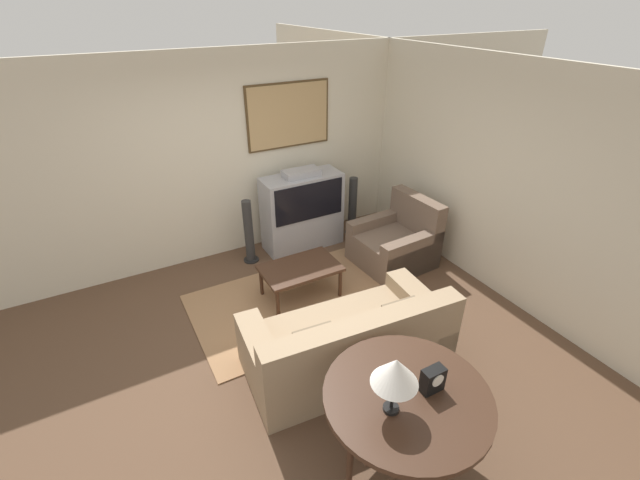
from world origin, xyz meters
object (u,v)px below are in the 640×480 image
at_px(couch, 348,344).
at_px(console_table, 407,401).
at_px(armchair, 395,243).
at_px(speaker_tower_left, 249,234).
at_px(table_lamp, 395,372).
at_px(mantel_clock, 433,380).
at_px(coffee_table, 300,270).
at_px(tv, 302,211).
at_px(speaker_tower_right, 352,208).

relative_size(couch, console_table, 1.69).
relative_size(armchair, speaker_tower_left, 1.09).
distance_m(armchair, table_lamp, 3.25).
distance_m(console_table, mantel_clock, 0.24).
bearing_deg(mantel_clock, coffee_table, 86.57).
height_order(tv, table_lamp, table_lamp).
height_order(table_lamp, speaker_tower_right, table_lamp).
bearing_deg(table_lamp, coffee_table, 78.24).
bearing_deg(console_table, speaker_tower_left, 88.88).
xyz_separation_m(tv, table_lamp, (-1.07, -3.46, 0.60)).
distance_m(couch, console_table, 1.18).
bearing_deg(speaker_tower_right, armchair, -86.20).
bearing_deg(armchair, couch, -53.09).
relative_size(tv, console_table, 0.98).
xyz_separation_m(tv, speaker_tower_right, (0.83, -0.04, -0.13)).
bearing_deg(speaker_tower_right, table_lamp, -119.09).
bearing_deg(tv, console_table, -104.67).
xyz_separation_m(armchair, table_lamp, (-1.97, -2.43, 0.87)).
bearing_deg(console_table, table_lamp, -167.38).
distance_m(armchair, speaker_tower_right, 1.00).
relative_size(coffee_table, speaker_tower_right, 1.01).
xyz_separation_m(coffee_table, speaker_tower_right, (1.41, 1.05, 0.05)).
xyz_separation_m(console_table, speaker_tower_right, (1.72, 3.38, -0.31)).
relative_size(armchair, table_lamp, 2.15).
xyz_separation_m(armchair, speaker_tower_right, (-0.07, 0.99, 0.14)).
relative_size(coffee_table, mantel_clock, 4.76).
xyz_separation_m(table_lamp, mantel_clock, (0.35, -0.00, -0.26)).
bearing_deg(table_lamp, armchair, 51.02).
relative_size(armchair, console_table, 0.83).
distance_m(couch, mantel_clock, 1.27).
xyz_separation_m(couch, console_table, (-0.20, -1.07, 0.44)).
height_order(armchair, table_lamp, table_lamp).
relative_size(armchair, speaker_tower_right, 1.09).
bearing_deg(coffee_table, console_table, -97.65).
distance_m(table_lamp, speaker_tower_left, 3.51).
bearing_deg(couch, tv, -101.79).
height_order(armchair, coffee_table, armchair).
bearing_deg(console_table, armchair, 53.22).
distance_m(tv, speaker_tower_left, 0.84).
xyz_separation_m(table_lamp, speaker_tower_left, (0.25, 3.42, -0.73)).
bearing_deg(coffee_table, armchair, 2.53).
height_order(tv, speaker_tower_right, tv).
bearing_deg(coffee_table, tv, 61.88).
xyz_separation_m(coffee_table, table_lamp, (-0.49, -2.37, 0.78)).
xyz_separation_m(tv, armchair, (0.89, -1.02, -0.26)).
xyz_separation_m(armchair, mantel_clock, (-1.62, -2.43, 0.61)).
relative_size(table_lamp, speaker_tower_left, 0.51).
height_order(mantel_clock, speaker_tower_left, mantel_clock).
bearing_deg(tv, speaker_tower_right, -2.47).
bearing_deg(table_lamp, speaker_tower_left, 85.88).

